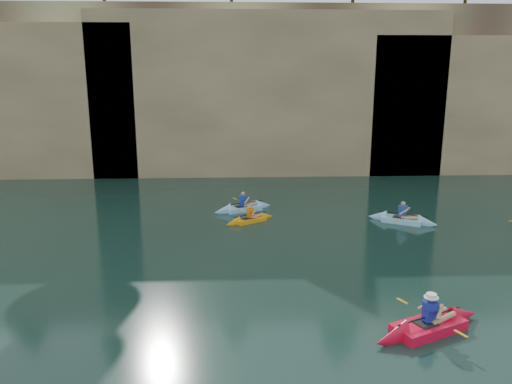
{
  "coord_description": "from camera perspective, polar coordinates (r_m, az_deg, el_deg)",
  "views": [
    {
      "loc": [
        -0.49,
        -12.28,
        7.12
      ],
      "look_at": [
        0.29,
        4.7,
        3.0
      ],
      "focal_mm": 35.0,
      "sensor_mm": 36.0,
      "label": 1
    }
  ],
  "objects": [
    {
      "name": "sea_cave_center",
      "position": [
        34.85,
        -8.41,
        4.36
      ],
      "size": [
        3.5,
        1.0,
        3.2
      ],
      "primitive_type": "cube",
      "color": "black",
      "rests_on": "ground"
    },
    {
      "name": "kayaker_ltblue_mid",
      "position": [
        26.16,
        -1.48,
        -1.82
      ],
      "size": [
        3.32,
        2.28,
        1.26
      ],
      "rotation": [
        0.0,
        0.0,
        0.44
      ],
      "color": "#94CCF8",
      "rests_on": "ground"
    },
    {
      "name": "ground",
      "position": [
        14.2,
        -0.32,
        -16.46
      ],
      "size": [
        160.0,
        160.0,
        0.0
      ],
      "primitive_type": "plane",
      "color": "black",
      "rests_on": "ground"
    },
    {
      "name": "main_kayaker",
      "position": [
        15.25,
        19.13,
        -14.22
      ],
      "size": [
        3.82,
        2.39,
        1.42
      ],
      "rotation": [
        0.0,
        0.0,
        0.43
      ],
      "color": "red",
      "rests_on": "ground"
    },
    {
      "name": "cliff_slab_center",
      "position": [
        35.0,
        1.47,
        11.29
      ],
      "size": [
        24.0,
        2.4,
        11.4
      ],
      "primitive_type": "cube",
      "color": "tan",
      "rests_on": "ground"
    },
    {
      "name": "cliff",
      "position": [
        42.3,
        -2.02,
        12.09
      ],
      "size": [
        70.0,
        16.0,
        12.0
      ],
      "primitive_type": "cube",
      "color": "tan",
      "rests_on": "ground"
    },
    {
      "name": "kayaker_orange",
      "position": [
        24.26,
        -0.69,
        -3.13
      ],
      "size": [
        2.65,
        1.97,
        1.03
      ],
      "rotation": [
        0.0,
        0.0,
        0.55
      ],
      "color": "orange",
      "rests_on": "ground"
    },
    {
      "name": "kayaker_ltblue_near",
      "position": [
        25.13,
        16.36,
        -3.02
      ],
      "size": [
        3.26,
        2.34,
        1.31
      ],
      "rotation": [
        0.0,
        0.0,
        -0.52
      ],
      "color": "#8ECCEE",
      "rests_on": "ground"
    },
    {
      "name": "sea_cave_east",
      "position": [
        36.13,
        14.33,
        5.45
      ],
      "size": [
        5.0,
        1.0,
        4.5
      ],
      "primitive_type": "cube",
      "color": "black",
      "rests_on": "ground"
    }
  ]
}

